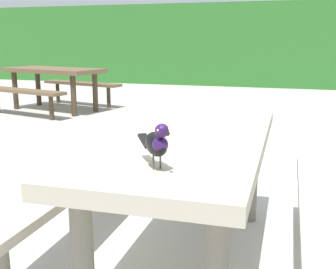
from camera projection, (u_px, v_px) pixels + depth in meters
ground_plane at (160, 242)px, 2.60m from camera, size 60.00×60.00×0.00m
hedge_wall at (272, 45)px, 11.41m from camera, size 28.00×1.45×2.18m
picnic_table_foreground at (189, 169)px, 2.22m from camera, size 1.71×1.81×0.74m
bird_grackle at (157, 143)px, 1.57m from camera, size 0.20×0.24×0.18m
picnic_table_mid_left at (54, 79)px, 7.37m from camera, size 2.06×2.04×0.74m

